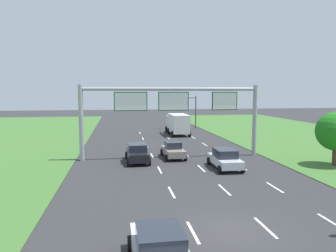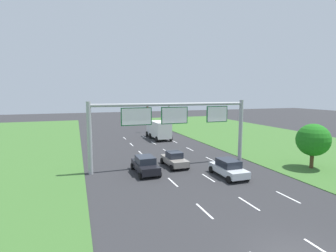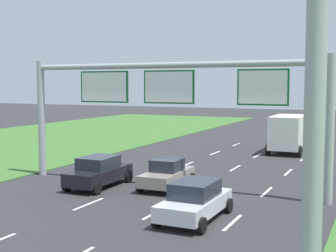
{
  "view_description": "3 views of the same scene",
  "coord_description": "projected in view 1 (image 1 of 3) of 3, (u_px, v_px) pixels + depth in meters",
  "views": [
    {
      "loc": [
        -5.05,
        -13.98,
        6.41
      ],
      "look_at": [
        -0.72,
        14.21,
        3.36
      ],
      "focal_mm": 35.0,
      "sensor_mm": 36.0,
      "label": 1
    },
    {
      "loc": [
        -9.51,
        -8.77,
        7.76
      ],
      "look_at": [
        0.44,
        19.48,
        3.99
      ],
      "focal_mm": 28.0,
      "sensor_mm": 36.0,
      "label": 2
    },
    {
      "loc": [
        10.66,
        -5.91,
        5.59
      ],
      "look_at": [
        -1.08,
        19.42,
        3.1
      ],
      "focal_mm": 50.0,
      "sensor_mm": 36.0,
      "label": 3
    }
  ],
  "objects": [
    {
      "name": "traffic_light_mast",
      "position": [
        185.0,
        106.0,
        56.34
      ],
      "size": [
        4.76,
        0.49,
        5.6
      ],
      "color": "#47494F",
      "rests_on": "ground_plane"
    },
    {
      "name": "ground_plane",
      "position": [
        230.0,
        230.0,
        15.18
      ],
      "size": [
        200.0,
        200.0,
        0.0
      ],
      "primitive_type": "plane",
      "color": "#2D2D30"
    },
    {
      "name": "car_lead_silver",
      "position": [
        159.0,
        248.0,
        11.76
      ],
      "size": [
        2.19,
        4.02,
        1.55
      ],
      "rotation": [
        0.0,
        0.0,
        0.01
      ],
      "color": "silver",
      "rests_on": "ground_plane"
    },
    {
      "name": "car_far_ahead",
      "position": [
        137.0,
        153.0,
        29.68
      ],
      "size": [
        2.13,
        4.47,
        1.67
      ],
      "rotation": [
        0.0,
        0.0,
        0.02
      ],
      "color": "black",
      "rests_on": "ground_plane"
    },
    {
      "name": "lane_dashes_inner_left",
      "position": [
        165.0,
        180.0,
        23.77
      ],
      "size": [
        0.14,
        56.4,
        0.01
      ],
      "color": "white",
      "rests_on": "ground_plane"
    },
    {
      "name": "box_truck",
      "position": [
        177.0,
        123.0,
        48.33
      ],
      "size": [
        2.76,
        7.13,
        3.06
      ],
      "rotation": [
        0.0,
        0.0,
        0.01
      ],
      "color": "silver",
      "rests_on": "ground_plane"
    },
    {
      "name": "lane_dashes_inner_right",
      "position": [
        211.0,
        178.0,
        24.29
      ],
      "size": [
        0.14,
        56.4,
        0.01
      ],
      "color": "white",
      "rests_on": "ground_plane"
    },
    {
      "name": "sign_gantry",
      "position": [
        172.0,
        107.0,
        31.13
      ],
      "size": [
        17.24,
        0.44,
        7.0
      ],
      "color": "#9EA0A5",
      "rests_on": "ground_plane"
    },
    {
      "name": "car_mid_lane",
      "position": [
        173.0,
        150.0,
        31.46
      ],
      "size": [
        2.06,
        4.07,
        1.58
      ],
      "rotation": [
        0.0,
        0.0,
        0.03
      ],
      "color": "gray",
      "rests_on": "ground_plane"
    },
    {
      "name": "roadside_tree_mid",
      "position": [
        336.0,
        131.0,
        27.86
      ],
      "size": [
        3.32,
        3.32,
        4.67
      ],
      "color": "#513823",
      "rests_on": "ground_plane"
    },
    {
      "name": "lane_dashes_slip",
      "position": [
        256.0,
        176.0,
        24.82
      ],
      "size": [
        0.14,
        56.4,
        0.01
      ],
      "color": "white",
      "rests_on": "ground_plane"
    },
    {
      "name": "car_near_red",
      "position": [
        225.0,
        159.0,
        27.19
      ],
      "size": [
        2.13,
        4.34,
        1.62
      ],
      "rotation": [
        0.0,
        0.0,
        -0.01
      ],
      "color": "silver",
      "rests_on": "ground_plane"
    }
  ]
}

